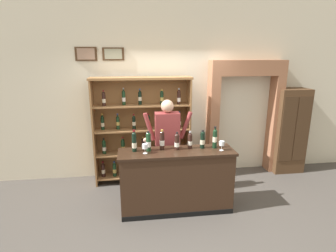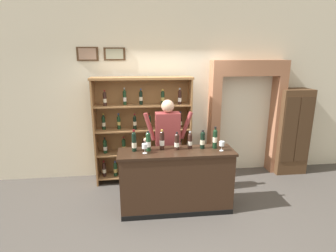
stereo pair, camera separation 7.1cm
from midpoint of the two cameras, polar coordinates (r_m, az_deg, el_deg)
ground_plane at (r=4.51m, az=1.51°, el=-17.34°), size 14.00×14.00×0.02m
back_wall at (r=5.34m, az=-0.64°, el=7.60°), size 12.00×0.19×3.43m
wine_shelf at (r=5.09m, az=-4.91°, el=-0.60°), size 1.83×0.37×2.01m
archway_doorway at (r=5.70m, az=16.25°, el=3.29°), size 1.49×0.45×2.30m
side_cabinet at (r=6.09m, az=24.87°, el=-0.99°), size 0.63×0.46×1.74m
tasting_counter at (r=4.27m, az=2.24°, el=-11.57°), size 1.77×0.51×0.99m
shopkeeper at (r=4.52m, az=0.39°, el=-2.42°), size 0.84×0.22×1.69m
tasting_bottle_riserva at (r=4.04m, az=-6.72°, el=-3.28°), size 0.07×0.07×0.34m
tasting_bottle_grappa at (r=4.03m, az=-3.71°, el=-3.27°), size 0.07×0.07×0.31m
tasting_bottle_brunello at (r=4.10m, az=-0.79°, el=-2.97°), size 0.07×0.07×0.31m
tasting_bottle_bianco at (r=4.09m, az=2.39°, el=-3.32°), size 0.08×0.08×0.28m
tasting_bottle_chianti at (r=4.15m, az=5.19°, el=-3.11°), size 0.07×0.07×0.28m
tasting_bottle_prosecco at (r=4.18m, az=7.84°, el=-2.88°), size 0.07×0.07×0.29m
tasting_bottle_rosso at (r=4.21m, az=10.43°, el=-2.56°), size 0.07×0.07×0.35m
wine_glass_left at (r=3.95m, az=-4.46°, el=-4.38°), size 0.08×0.08×0.15m
wine_glass_right at (r=4.13m, az=11.84°, el=-3.75°), size 0.08×0.08×0.15m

